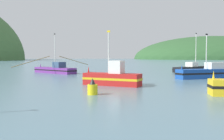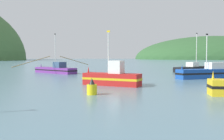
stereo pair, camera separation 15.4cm
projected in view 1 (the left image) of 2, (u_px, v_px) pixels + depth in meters
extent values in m
ellipsoid|color=#2D562D|center=(211.00, 59.00, 264.99)|extent=(157.91, 126.32, 46.22)
cube|color=red|center=(112.00, 79.00, 27.41)|extent=(6.21, 4.53, 1.28)
cube|color=gold|center=(112.00, 79.00, 27.40)|extent=(6.27, 4.58, 0.23)
cone|color=red|center=(89.00, 69.00, 28.56)|extent=(0.27, 0.27, 0.70)
cube|color=silver|center=(117.00, 67.00, 27.10)|extent=(1.77, 1.77, 1.35)
cylinder|color=silver|center=(109.00, 53.00, 27.42)|extent=(0.12, 0.12, 4.29)
cube|color=gold|center=(109.00, 31.00, 27.30)|extent=(0.33, 0.20, 0.20)
cube|color=#6B2D84|center=(55.00, 70.00, 47.01)|extent=(8.28, 8.21, 1.03)
cube|color=black|center=(55.00, 70.00, 47.01)|extent=(8.36, 8.29, 0.18)
cone|color=#6B2D84|center=(40.00, 65.00, 49.79)|extent=(0.28, 0.28, 0.70)
cube|color=#334C6B|center=(59.00, 65.00, 46.12)|extent=(2.45, 2.45, 1.02)
cylinder|color=silver|center=(55.00, 51.00, 46.76)|extent=(0.12, 0.12, 5.91)
cube|color=black|center=(55.00, 34.00, 46.59)|extent=(0.28, 0.27, 0.20)
cylinder|color=#997F4C|center=(32.00, 61.00, 43.33)|extent=(5.22, 5.29, 1.87)
cylinder|color=#997F4C|center=(74.00, 61.00, 50.51)|extent=(5.22, 5.29, 1.87)
cube|color=#19479E|center=(212.00, 73.00, 36.40)|extent=(10.86, 4.61, 1.30)
cube|color=black|center=(212.00, 73.00, 36.40)|extent=(10.97, 4.65, 0.23)
cone|color=#19479E|center=(182.00, 67.00, 34.71)|extent=(0.25, 0.25, 0.70)
cube|color=silver|center=(216.00, 66.00, 36.60)|extent=(3.24, 2.24, 0.92)
cylinder|color=silver|center=(206.00, 52.00, 35.91)|extent=(0.12, 0.12, 4.67)
cube|color=black|center=(207.00, 34.00, 35.78)|extent=(0.36, 0.12, 0.20)
cube|color=black|center=(193.00, 69.00, 51.62)|extent=(9.88, 7.55, 1.00)
cube|color=black|center=(193.00, 69.00, 51.62)|extent=(9.98, 7.62, 0.18)
cone|color=black|center=(207.00, 64.00, 54.56)|extent=(0.28, 0.28, 0.70)
cube|color=silver|center=(192.00, 64.00, 51.22)|extent=(2.56, 2.48, 0.91)
cylinder|color=silver|center=(196.00, 50.00, 51.87)|extent=(0.12, 0.12, 6.48)
cube|color=black|center=(196.00, 33.00, 51.69)|extent=(0.32, 0.23, 0.20)
cone|color=gold|center=(214.00, 75.00, 20.50)|extent=(0.23, 0.23, 0.70)
cylinder|color=yellow|center=(93.00, 90.00, 20.80)|extent=(0.81, 0.81, 0.83)
cone|color=black|center=(93.00, 81.00, 20.77)|extent=(0.49, 0.49, 0.50)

